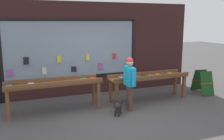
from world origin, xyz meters
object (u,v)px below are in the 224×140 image
at_px(display_table_left, 54,86).
at_px(person_browsing, 130,80).
at_px(display_table_right, 149,79).
at_px(small_dog, 118,105).
at_px(sandwich_board_sign, 203,82).

xyz_separation_m(display_table_left, person_browsing, (2.05, -0.65, 0.14)).
xyz_separation_m(display_table_right, person_browsing, (-1.00, -0.65, 0.18)).
bearing_deg(small_dog, display_table_right, -24.19).
xyz_separation_m(display_table_left, display_table_right, (3.05, -0.00, -0.04)).
height_order(person_browsing, sandwich_board_sign, person_browsing).
distance_m(person_browsing, sandwich_board_sign, 3.32).
bearing_deg(display_table_right, display_table_left, 179.99).
bearing_deg(sandwich_board_sign, display_table_left, -172.16).
height_order(display_table_left, sandwich_board_sign, display_table_left).
bearing_deg(display_table_left, small_dog, -28.12).
relative_size(display_table_left, display_table_right, 1.00).
relative_size(person_browsing, small_dog, 3.07).
relative_size(display_table_left, sandwich_board_sign, 3.06).
xyz_separation_m(person_browsing, sandwich_board_sign, (3.22, 0.65, -0.48)).
relative_size(display_table_left, person_browsing, 1.72).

